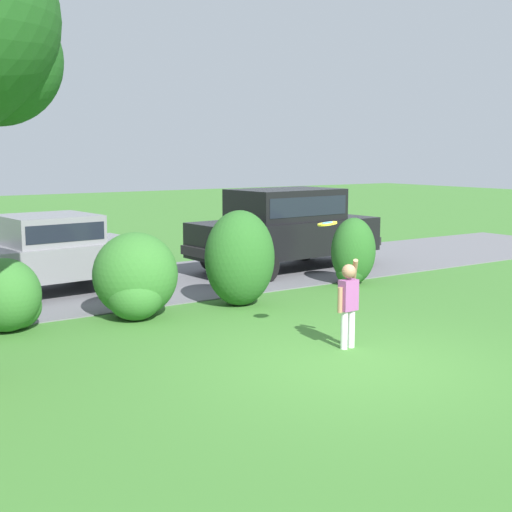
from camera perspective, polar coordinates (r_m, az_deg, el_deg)
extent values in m
plane|color=#3D752D|center=(9.41, 7.99, -8.70)|extent=(80.00, 80.00, 0.00)
cube|color=slate|center=(14.95, -9.56, -2.30)|extent=(28.00, 4.40, 0.02)
ellipsoid|color=#33702B|center=(11.53, -19.75, -3.00)|extent=(1.10, 1.19, 1.15)
ellipsoid|color=#33702B|center=(11.66, -18.96, -3.92)|extent=(0.80, 0.80, 0.72)
ellipsoid|color=#33702B|center=(11.97, -9.78, -1.51)|extent=(1.44, 1.38, 1.44)
ellipsoid|color=#33702B|center=(11.78, -9.81, -3.12)|extent=(0.95, 0.95, 0.86)
ellipsoid|color=#286023|center=(12.66, -1.33, -0.17)|extent=(1.31, 1.17, 1.74)
ellipsoid|color=#286023|center=(14.88, 7.92, 0.40)|extent=(0.97, 0.88, 1.41)
ellipsoid|color=#286023|center=(14.86, 7.69, -1.26)|extent=(0.62, 0.62, 0.56)
cube|color=gray|center=(14.19, -17.59, -0.40)|extent=(4.34, 2.20, 0.64)
cube|color=gray|center=(14.23, -16.52, 2.11)|extent=(1.82, 1.76, 0.56)
cube|color=black|center=(14.23, -16.52, 2.11)|extent=(1.68, 1.77, 0.34)
cylinder|color=black|center=(13.94, -11.11, -1.90)|extent=(0.62, 0.27, 0.60)
cylinder|color=black|center=(15.61, -14.37, -0.91)|extent=(0.62, 0.27, 0.60)
cube|color=black|center=(15.12, -10.01, -0.23)|extent=(0.27, 1.75, 0.20)
cube|color=black|center=(16.46, 2.41, 1.58)|extent=(4.61, 2.14, 0.80)
cube|color=black|center=(16.39, 2.43, 4.21)|extent=(2.58, 1.78, 0.72)
cube|color=black|center=(16.39, 2.43, 4.21)|extent=(2.38, 1.79, 0.43)
cylinder|color=black|center=(14.93, 0.66, -0.91)|extent=(0.69, 0.27, 0.68)
cylinder|color=black|center=(16.42, -3.44, -0.07)|extent=(0.69, 0.27, 0.68)
cylinder|color=black|center=(16.80, 8.12, 0.05)|extent=(0.69, 0.27, 0.68)
cylinder|color=black|center=(18.14, 3.84, 0.73)|extent=(0.69, 0.27, 0.68)
cube|color=black|center=(15.12, -4.22, 0.18)|extent=(0.24, 1.75, 0.20)
cube|color=black|center=(18.05, 7.96, 1.46)|extent=(0.24, 1.75, 0.20)
cylinder|color=white|center=(10.02, 7.18, -5.99)|extent=(0.10, 0.10, 0.55)
cylinder|color=white|center=(10.12, 7.75, -5.87)|extent=(0.10, 0.10, 0.55)
cube|color=#994C8C|center=(9.96, 7.52, -3.17)|extent=(0.27, 0.17, 0.44)
sphere|color=#A37556|center=(9.90, 7.56, -1.24)|extent=(0.20, 0.20, 0.20)
cylinder|color=#A37556|center=(10.05, 8.01, -1.22)|extent=(0.19, 0.24, 0.39)
cylinder|color=#A37556|center=(9.86, 6.85, -3.57)|extent=(0.07, 0.07, 0.36)
cylinder|color=yellow|center=(9.95, 5.82, 2.63)|extent=(0.28, 0.28, 0.08)
cylinder|color=#337FDB|center=(9.95, 5.82, 2.65)|extent=(0.16, 0.16, 0.06)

